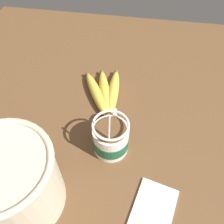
% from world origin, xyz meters
% --- Properties ---
extents(table, '(1.13, 1.13, 0.03)m').
position_xyz_m(table, '(0.00, 0.00, 0.01)').
color(table, brown).
rests_on(table, ground).
extents(coffee_mug, '(0.13, 0.09, 0.15)m').
position_xyz_m(coffee_mug, '(-0.05, 0.00, 0.07)').
color(coffee_mug, white).
rests_on(coffee_mug, table).
extents(banana_bunch, '(0.21, 0.12, 0.04)m').
position_xyz_m(banana_bunch, '(0.11, 0.04, 0.04)').
color(banana_bunch, brown).
rests_on(banana_bunch, table).
extents(woven_basket, '(0.20, 0.20, 0.18)m').
position_xyz_m(woven_basket, '(-0.21, 0.17, 0.12)').
color(woven_basket, beige).
rests_on(woven_basket, table).
extents(napkin, '(0.14, 0.11, 0.01)m').
position_xyz_m(napkin, '(-0.19, -0.12, 0.03)').
color(napkin, white).
rests_on(napkin, table).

